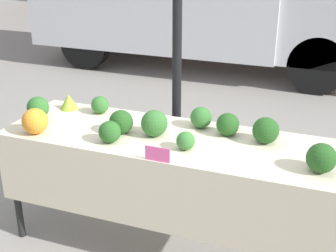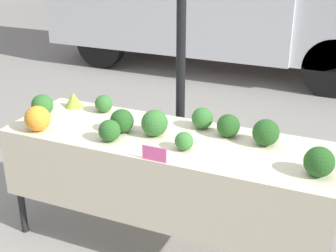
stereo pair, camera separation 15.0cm
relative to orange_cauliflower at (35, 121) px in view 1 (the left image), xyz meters
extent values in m
plane|color=gray|center=(0.86, 0.25, -0.94)|extent=(40.00, 40.00, 0.00)
cylinder|color=black|center=(0.73, 0.79, 0.16)|extent=(0.07, 0.07, 2.21)
cylinder|color=black|center=(1.60, 4.14, -0.54)|extent=(0.80, 0.22, 0.80)
cylinder|color=black|center=(1.60, 5.58, -0.54)|extent=(0.80, 0.22, 0.80)
cylinder|color=black|center=(-2.02, 4.14, -0.54)|extent=(0.80, 0.22, 0.80)
cylinder|color=black|center=(-2.02, 5.58, -0.54)|extent=(0.80, 0.22, 0.80)
cube|color=beige|center=(0.86, 0.25, -0.10)|extent=(2.24, 0.72, 0.03)
cube|color=beige|center=(0.86, -0.10, -0.35)|extent=(2.24, 0.01, 0.47)
cylinder|color=black|center=(-0.20, -0.05, -0.53)|extent=(0.05, 0.05, 0.83)
cylinder|color=black|center=(-0.20, 0.55, -0.53)|extent=(0.05, 0.05, 0.83)
cylinder|color=black|center=(1.92, 0.55, -0.53)|extent=(0.05, 0.05, 0.83)
sphere|color=orange|center=(0.00, 0.00, 0.00)|extent=(0.18, 0.18, 0.18)
cone|color=#93B238|center=(-0.04, 0.48, -0.03)|extent=(0.14, 0.14, 0.11)
sphere|color=#336B2D|center=(0.77, 0.24, 0.00)|extent=(0.18, 0.18, 0.18)
sphere|color=#387533|center=(1.03, 0.11, -0.03)|extent=(0.12, 0.12, 0.12)
sphere|color=#336B2D|center=(1.02, 0.49, -0.01)|extent=(0.15, 0.15, 0.15)
sphere|color=#23511E|center=(0.54, 0.20, -0.01)|extent=(0.16, 0.16, 0.16)
sphere|color=#23511E|center=(1.48, 0.39, 0.00)|extent=(0.17, 0.17, 0.17)
sphere|color=#23511E|center=(1.84, 0.11, 0.00)|extent=(0.17, 0.17, 0.17)
sphere|color=#336B2D|center=(0.23, 0.48, -0.02)|extent=(0.13, 0.13, 0.13)
sphere|color=#23511E|center=(1.22, 0.42, -0.01)|extent=(0.15, 0.15, 0.15)
sphere|color=#2D6628|center=(-0.15, 0.24, -0.01)|extent=(0.16, 0.16, 0.16)
sphere|color=#285B23|center=(0.53, 0.05, -0.02)|extent=(0.15, 0.15, 0.15)
cube|color=#F45B9E|center=(0.92, -0.10, -0.04)|extent=(0.16, 0.01, 0.09)
camera|label=1|loc=(1.85, -2.40, 1.20)|focal=50.00mm
camera|label=2|loc=(1.99, -2.35, 1.20)|focal=50.00mm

